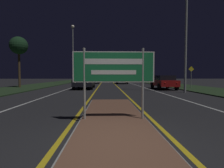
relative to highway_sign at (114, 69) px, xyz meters
name	(u,v)px	position (x,y,z in m)	size (l,w,h in m)	color
ground_plane	(118,150)	(0.00, -1.94, -1.55)	(160.00, 160.00, 0.00)	#232326
median_island	(114,121)	(0.00, 0.00, -1.51)	(2.03, 8.52, 0.10)	#999993
verge_left	(36,86)	(-9.50, 18.06, -1.51)	(5.00, 100.00, 0.08)	#23381E
verge_right	(178,86)	(9.50, 18.06, -1.51)	(5.00, 100.00, 0.08)	#23381E
centre_line_yellow_left	(100,84)	(-1.20, 23.06, -1.55)	(0.12, 70.00, 0.01)	gold
centre_line_yellow_right	(115,84)	(1.20, 23.06, -1.55)	(0.12, 70.00, 0.01)	gold
lane_line_white_left	(81,84)	(-4.20, 23.06, -1.55)	(0.12, 70.00, 0.01)	silver
lane_line_white_right	(133,84)	(4.20, 23.06, -1.55)	(0.12, 70.00, 0.01)	silver
edge_line_white_left	(63,84)	(-7.20, 23.06, -1.55)	(0.10, 70.00, 0.01)	silver
edge_line_white_right	(152,84)	(7.20, 23.06, -1.55)	(0.10, 70.00, 0.01)	silver
highway_sign	(114,69)	(0.00, 0.00, 0.00)	(2.38, 0.07, 2.07)	#9E9E99
streetlight_left_far	(73,43)	(-6.53, 28.52, 5.96)	(0.63, 0.63, 10.97)	#9E9E99
streetlight_right_near	(186,9)	(6.22, 8.96, 5.16)	(0.47, 0.47, 11.30)	#9E9E99
car_receding_0	(164,82)	(5.69, 12.56, -0.80)	(1.91, 4.09, 1.41)	maroon
car_receding_1	(122,79)	(2.47, 25.07, -0.77)	(1.91, 4.16, 1.47)	#4C514C
car_approaching_0	(85,82)	(-2.53, 13.62, -0.79)	(1.98, 4.85, 1.40)	black
car_approaching_1	(94,79)	(-2.42, 26.74, -0.81)	(1.92, 4.07, 1.38)	#4C514C
car_approaching_2	(83,78)	(-5.71, 36.56, -0.79)	(2.03, 4.58, 1.44)	#B7B7BC
warning_sign	(191,75)	(9.08, 13.72, -0.07)	(0.60, 0.06, 2.32)	#9E9E99
roadside_palm_left	(19,46)	(-9.92, 14.74, 3.10)	(1.93, 1.93, 5.62)	#4C3823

